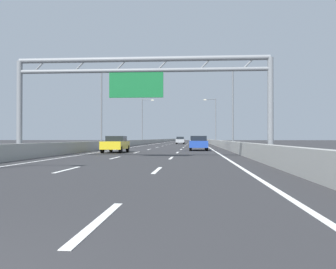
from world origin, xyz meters
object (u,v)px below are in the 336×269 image
streetlamp_right_far (214,118)px  streetlamp_left_far (143,118)px  white_car (196,142)px  streetlamp_right_mid (231,102)px  blue_car (198,143)px  red_car (195,140)px  streetlamp_left_mid (103,103)px  silver_car (180,140)px  yellow_car (116,144)px  sign_gantry (141,81)px

streetlamp_right_far → streetlamp_left_far: bearing=180.0°
white_car → streetlamp_right_mid: bearing=-70.0°
streetlamp_right_far → blue_car: (-3.77, -39.59, -4.64)m
streetlamp_left_far → red_car: 14.45m
white_car → red_car: white_car is taller
streetlamp_right_mid → white_car: bearing=110.0°
streetlamp_left_mid → red_car: bearing=75.7°
silver_car → streetlamp_left_far: bearing=-161.7°
blue_car → streetlamp_left_mid: bearing=155.9°
streetlamp_left_mid → yellow_car: 12.60m
streetlamp_left_far → streetlamp_right_mid: bearing=-66.7°
sign_gantry → white_car: 31.63m
streetlamp_left_far → red_car: streetlamp_left_far is taller
sign_gantry → streetlamp_right_far: size_ratio=1.70×
sign_gantry → streetlamp_left_mid: 21.63m
streetlamp_right_far → sign_gantry: bearing=-97.8°
streetlamp_right_mid → red_car: streetlamp_right_mid is taller
streetlamp_left_far → silver_car: (7.71, 2.55, -4.61)m
streetlamp_right_mid → silver_car: bearing=101.0°
streetlamp_right_far → white_car: (-3.94, -23.75, -4.63)m
blue_car → silver_car: size_ratio=1.01×
yellow_car → white_car: bearing=71.9°
streetlamp_left_far → streetlamp_right_far: 14.93m
streetlamp_right_mid → white_car: (-3.94, 10.86, -4.63)m
yellow_car → streetlamp_left_far: bearing=94.8°
streetlamp_right_mid → streetlamp_right_far: (0.00, 34.60, 0.00)m
streetlamp_left_far → red_car: (10.94, 8.21, -4.66)m
red_car → white_car: bearing=-89.9°
streetlamp_left_mid → red_car: (10.94, 42.82, -4.66)m
yellow_car → silver_car: silver_car is taller
streetlamp_left_mid → streetlamp_right_far: 37.69m
yellow_car → white_car: white_car is taller
white_car → streetlamp_right_far: bearing=80.6°
streetlamp_left_mid → silver_car: streetlamp_left_mid is taller
streetlamp_left_mid → white_car: 16.13m
sign_gantry → yellow_car: size_ratio=3.69×
blue_car → silver_car: (-3.45, 42.14, 0.03)m
yellow_car → streetlamp_right_mid: bearing=44.9°
streetlamp_left_far → streetlamp_left_mid: bearing=-90.0°
yellow_car → red_car: size_ratio=0.94×
streetlamp_left_far → yellow_car: 46.07m
streetlamp_right_far → red_car: 10.25m
yellow_car → white_car: size_ratio=1.02×
streetlamp_left_far → streetlamp_right_far: bearing=0.0°
blue_car → silver_car: silver_car is taller
streetlamp_left_mid → streetlamp_right_far: bearing=66.7°
white_car → streetlamp_left_far: bearing=114.8°
red_car → streetlamp_right_mid: bearing=-84.7°
streetlamp_left_far → yellow_car: bearing=-85.2°
streetlamp_right_far → red_car: (-3.99, 8.21, -4.66)m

